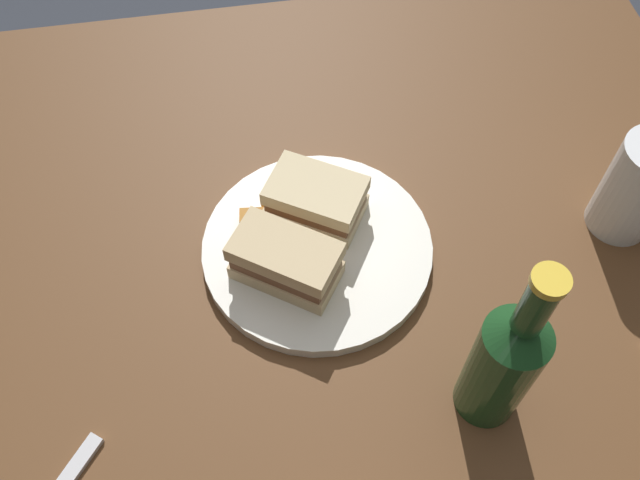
{
  "coord_description": "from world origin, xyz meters",
  "views": [
    {
      "loc": [
        -0.08,
        -0.45,
        1.45
      ],
      "look_at": [
        -0.0,
        -0.0,
        0.76
      ],
      "focal_mm": 38.68,
      "sensor_mm": 36.0,
      "label": 1
    }
  ],
  "objects": [
    {
      "name": "ground_plane",
      "position": [
        0.0,
        0.0,
        0.0
      ],
      "size": [
        6.0,
        6.0,
        0.0
      ],
      "primitive_type": "plane",
      "color": "#333842"
    },
    {
      "name": "dining_table",
      "position": [
        0.0,
        0.0,
        0.36
      ],
      "size": [
        1.15,
        0.97,
        0.73
      ],
      "primitive_type": "cube",
      "color": "brown",
      "rests_on": "ground"
    },
    {
      "name": "plate",
      "position": [
        -0.01,
        -0.0,
        0.73
      ],
      "size": [
        0.28,
        0.28,
        0.02
      ],
      "primitive_type": "cylinder",
      "color": "silver",
      "rests_on": "dining_table"
    },
    {
      "name": "sandwich_half_left",
      "position": [
        0.0,
        0.05,
        0.77
      ],
      "size": [
        0.14,
        0.12,
        0.06
      ],
      "color": "beige",
      "rests_on": "plate"
    },
    {
      "name": "sandwich_half_right",
      "position": [
        -0.05,
        -0.04,
        0.77
      ],
      "size": [
        0.14,
        0.12,
        0.06
      ],
      "color": "#CCB284",
      "rests_on": "plate"
    },
    {
      "name": "potato_wedge_front",
      "position": [
        -0.05,
        0.01,
        0.75
      ],
      "size": [
        0.02,
        0.06,
        0.02
      ],
      "primitive_type": "cube",
      "rotation": [
        0.0,
        0.0,
        1.55
      ],
      "color": "#B77F33",
      "rests_on": "plate"
    },
    {
      "name": "potato_wedge_middle",
      "position": [
        -0.08,
        0.04,
        0.75
      ],
      "size": [
        0.04,
        0.02,
        0.02
      ],
      "primitive_type": "cube",
      "rotation": [
        0.0,
        0.0,
        6.17
      ],
      "color": "#AD702D",
      "rests_on": "plate"
    },
    {
      "name": "potato_wedge_back",
      "position": [
        -0.04,
        0.06,
        0.75
      ],
      "size": [
        0.05,
        0.03,
        0.02
      ],
      "primitive_type": "cube",
      "rotation": [
        0.0,
        0.0,
        6.05
      ],
      "color": "gold",
      "rests_on": "plate"
    },
    {
      "name": "potato_wedge_left_edge",
      "position": [
        -0.04,
        0.01,
        0.75
      ],
      "size": [
        0.05,
        0.04,
        0.02
      ],
      "primitive_type": "cube",
      "rotation": [
        0.0,
        0.0,
        0.64
      ],
      "color": "gold",
      "rests_on": "plate"
    },
    {
      "name": "pint_glass",
      "position": [
        0.38,
        -0.02,
        0.79
      ],
      "size": [
        0.08,
        0.08,
        0.14
      ],
      "color": "white",
      "rests_on": "dining_table"
    },
    {
      "name": "cider_bottle",
      "position": [
        0.14,
        -0.22,
        0.83
      ],
      "size": [
        0.07,
        0.07,
        0.27
      ],
      "color": "#19421E",
      "rests_on": "dining_table"
    }
  ]
}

